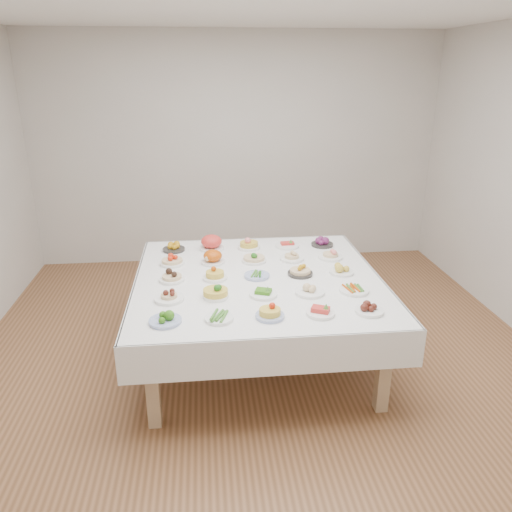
{
  "coord_description": "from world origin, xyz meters",
  "views": [
    {
      "loc": [
        -0.43,
        -3.71,
        2.36
      ],
      "look_at": [
        -0.01,
        0.19,
        0.88
      ],
      "focal_mm": 35.0,
      "sensor_mm": 36.0,
      "label": 1
    }
  ],
  "objects": [
    {
      "name": "dish_21",
      "position": [
        -0.37,
        0.76,
        0.82
      ],
      "size": [
        0.24,
        0.24,
        0.15
      ],
      "color": "white",
      "rests_on": "display_table"
    },
    {
      "name": "dish_0",
      "position": [
        -0.72,
        -0.67,
        0.79
      ],
      "size": [
        0.22,
        0.22,
        0.09
      ],
      "color": "#4C66B2",
      "rests_on": "display_table"
    },
    {
      "name": "dish_8",
      "position": [
        0.35,
        -0.32,
        0.79
      ],
      "size": [
        0.22,
        0.22,
        0.09
      ],
      "color": "white",
      "rests_on": "display_table"
    },
    {
      "name": "dish_14",
      "position": [
        0.7,
        0.05,
        0.79
      ],
      "size": [
        0.2,
        0.2,
        0.1
      ],
      "color": "white",
      "rests_on": "display_table"
    },
    {
      "name": "dish_19",
      "position": [
        0.69,
        0.41,
        0.8
      ],
      "size": [
        0.22,
        0.22,
        0.12
      ],
      "color": "white",
      "rests_on": "display_table"
    },
    {
      "name": "dish_23",
      "position": [
        0.35,
        0.76,
        0.78
      ],
      "size": [
        0.23,
        0.23,
        0.09
      ],
      "color": "white",
      "rests_on": "display_table"
    },
    {
      "name": "dish_6",
      "position": [
        -0.37,
        -0.31,
        0.81
      ],
      "size": [
        0.19,
        0.19,
        0.12
      ],
      "color": "white",
      "rests_on": "display_table"
    },
    {
      "name": "dish_10",
      "position": [
        -0.71,
        0.04,
        0.81
      ],
      "size": [
        0.2,
        0.2,
        0.12
      ],
      "color": "white",
      "rests_on": "display_table"
    },
    {
      "name": "dish_11",
      "position": [
        -0.36,
        0.04,
        0.8
      ],
      "size": [
        0.2,
        0.2,
        0.12
      ],
      "color": "white",
      "rests_on": "display_table"
    },
    {
      "name": "dish_20",
      "position": [
        -0.73,
        0.76,
        0.79
      ],
      "size": [
        0.21,
        0.21,
        0.09
      ],
      "color": "#2D2A28",
      "rests_on": "display_table"
    },
    {
      "name": "dish_24",
      "position": [
        0.7,
        0.75,
        0.79
      ],
      "size": [
        0.21,
        0.21,
        0.09
      ],
      "color": "#2D2A28",
      "rests_on": "display_table"
    },
    {
      "name": "room_envelope",
      "position": [
        0.0,
        0.0,
        1.83
      ],
      "size": [
        5.02,
        5.02,
        2.81
      ],
      "color": "brown",
      "rests_on": "ground"
    },
    {
      "name": "dish_4",
      "position": [
        0.7,
        -0.67,
        0.78
      ],
      "size": [
        0.2,
        0.2,
        0.08
      ],
      "color": "white",
      "rests_on": "display_table"
    },
    {
      "name": "dish_16",
      "position": [
        -0.37,
        0.4,
        0.81
      ],
      "size": [
        0.21,
        0.21,
        0.12
      ],
      "color": "white",
      "rests_on": "display_table"
    },
    {
      "name": "dish_2",
      "position": [
        -0.01,
        -0.67,
        0.8
      ],
      "size": [
        0.2,
        0.2,
        0.11
      ],
      "color": "#4C66B2",
      "rests_on": "display_table"
    },
    {
      "name": "dish_17",
      "position": [
        -0.01,
        0.39,
        0.81
      ],
      "size": [
        0.22,
        0.22,
        0.13
      ],
      "color": "white",
      "rests_on": "display_table"
    },
    {
      "name": "dish_13",
      "position": [
        0.35,
        0.05,
        0.8
      ],
      "size": [
        0.2,
        0.2,
        0.11
      ],
      "color": "#2D2A28",
      "rests_on": "display_table"
    },
    {
      "name": "dish_9",
      "position": [
        0.69,
        -0.32,
        0.77
      ],
      "size": [
        0.22,
        0.22,
        0.05
      ],
      "color": "white",
      "rests_on": "display_table"
    },
    {
      "name": "display_table",
      "position": [
        -0.01,
        0.04,
        0.68
      ],
      "size": [
        2.02,
        2.02,
        0.75
      ],
      "color": "white",
      "rests_on": "ground"
    },
    {
      "name": "dish_7",
      "position": [
        -0.01,
        -0.32,
        0.78
      ],
      "size": [
        0.21,
        0.21,
        0.08
      ],
      "color": "white",
      "rests_on": "display_table"
    },
    {
      "name": "dish_12",
      "position": [
        -0.02,
        0.05,
        0.77
      ],
      "size": [
        0.21,
        0.21,
        0.05
      ],
      "color": "#4C66B2",
      "rests_on": "display_table"
    },
    {
      "name": "dish_1",
      "position": [
        -0.36,
        -0.67,
        0.77
      ],
      "size": [
        0.21,
        0.2,
        0.05
      ],
      "color": "white",
      "rests_on": "display_table"
    },
    {
      "name": "dish_15",
      "position": [
        -0.73,
        0.41,
        0.81
      ],
      "size": [
        0.23,
        0.23,
        0.13
      ],
      "color": "white",
      "rests_on": "display_table"
    },
    {
      "name": "dish_5",
      "position": [
        -0.71,
        -0.32,
        0.8
      ],
      "size": [
        0.22,
        0.22,
        0.11
      ],
      "color": "white",
      "rests_on": "display_table"
    },
    {
      "name": "dish_3",
      "position": [
        0.35,
        -0.67,
        0.78
      ],
      "size": [
        0.2,
        0.2,
        0.08
      ],
      "color": "white",
      "rests_on": "display_table"
    },
    {
      "name": "dish_22",
      "position": [
        -0.02,
        0.75,
        0.81
      ],
      "size": [
        0.22,
        0.21,
        0.13
      ],
      "color": "white",
      "rests_on": "display_table"
    },
    {
      "name": "dish_18",
      "position": [
        0.34,
        0.4,
        0.8
      ],
      "size": [
        0.21,
        0.21,
        0.1
      ],
      "color": "white",
      "rests_on": "display_table"
    }
  ]
}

